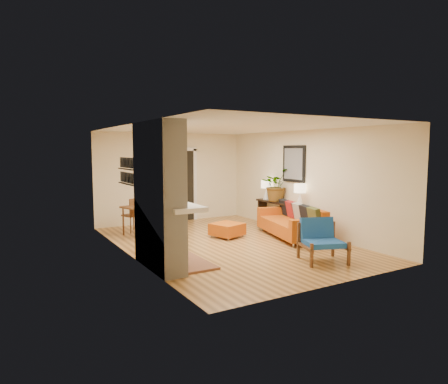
{
  "coord_description": "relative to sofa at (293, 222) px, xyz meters",
  "views": [
    {
      "loc": [
        -4.58,
        -7.61,
        2.1
      ],
      "look_at": [
        0.0,
        0.2,
        1.15
      ],
      "focal_mm": 32.0,
      "sensor_mm": 36.0,
      "label": 1
    }
  ],
  "objects": [
    {
      "name": "room_shell",
      "position": [
        -1.08,
        2.87,
        0.88
      ],
      "size": [
        6.5,
        6.5,
        6.5
      ],
      "color": "tan",
      "rests_on": "ground"
    },
    {
      "name": "fireplace",
      "position": [
        -3.69,
        -0.76,
        0.88
      ],
      "size": [
        1.09,
        1.68,
        2.6
      ],
      "color": "white",
      "rests_on": "ground"
    },
    {
      "name": "sofa",
      "position": [
        0.0,
        0.0,
        0.0
      ],
      "size": [
        1.4,
        2.27,
        0.83
      ],
      "color": "silver",
      "rests_on": "ground"
    },
    {
      "name": "ottoman",
      "position": [
        -1.38,
        0.81,
        -0.17
      ],
      "size": [
        0.84,
        0.84,
        0.34
      ],
      "color": "silver",
      "rests_on": "ground"
    },
    {
      "name": "blue_chair",
      "position": [
        -0.88,
        -1.85,
        0.07
      ],
      "size": [
        0.98,
        0.97,
        0.8
      ],
      "color": "brown",
      "rests_on": "ground"
    },
    {
      "name": "dining_table",
      "position": [
        -3.05,
        2.01,
        0.21
      ],
      "size": [
        1.04,
        1.68,
        0.88
      ],
      "color": "brown",
      "rests_on": "ground"
    },
    {
      "name": "console_table",
      "position": [
        0.38,
        0.95,
        0.21
      ],
      "size": [
        0.34,
        1.85,
        0.72
      ],
      "color": "black",
      "rests_on": "ground"
    },
    {
      "name": "lamp_near",
      "position": [
        0.38,
        0.21,
        0.7
      ],
      "size": [
        0.3,
        0.3,
        0.54
      ],
      "color": "white",
      "rests_on": "console_table"
    },
    {
      "name": "lamp_far",
      "position": [
        0.38,
        1.62,
        0.7
      ],
      "size": [
        0.3,
        0.3,
        0.54
      ],
      "color": "white",
      "rests_on": "console_table"
    },
    {
      "name": "houseplant",
      "position": [
        0.37,
        1.18,
        0.8
      ],
      "size": [
        1.0,
        0.94,
        0.88
      ],
      "primitive_type": "imported",
      "rotation": [
        0.0,
        0.0,
        0.39
      ],
      "color": "#1E5919",
      "rests_on": "console_table"
    }
  ]
}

